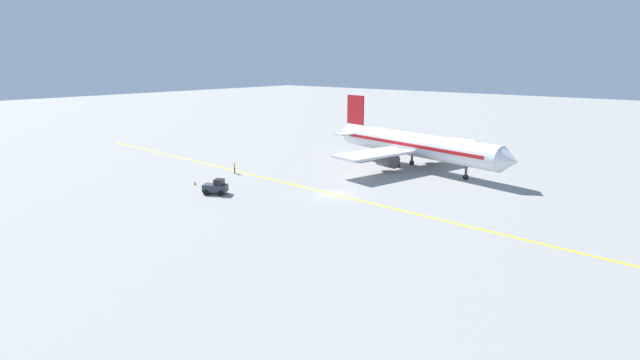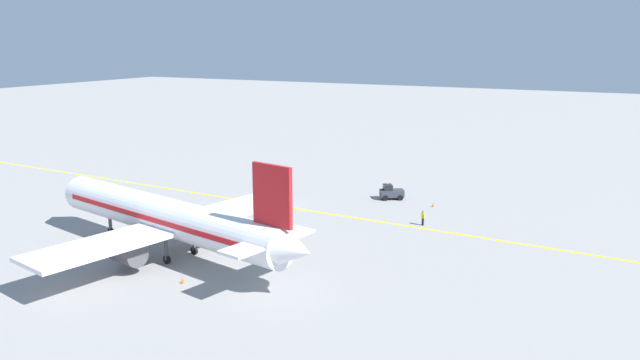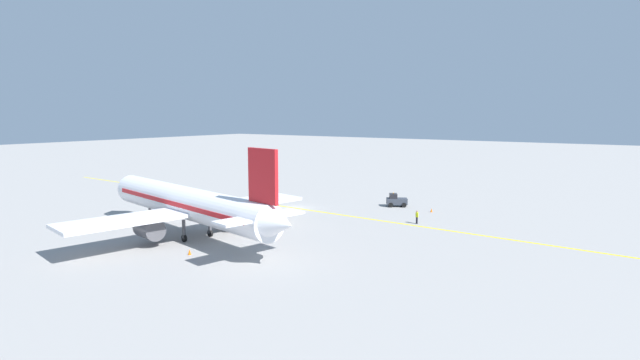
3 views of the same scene
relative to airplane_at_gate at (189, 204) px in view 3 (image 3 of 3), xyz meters
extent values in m
plane|color=gray|center=(20.31, 0.76, -3.71)|extent=(400.00, 400.00, 0.00)
cube|color=yellow|center=(20.31, 0.76, -3.71)|extent=(6.15, 119.88, 0.01)
cylinder|color=white|center=(0.09, 0.43, 0.09)|extent=(9.76, 30.09, 3.60)
cone|color=white|center=(3.46, 16.28, 0.09)|extent=(3.84, 3.06, 3.42)
cone|color=white|center=(-3.34, -15.71, 0.39)|extent=(3.62, 3.57, 3.06)
cube|color=red|center=(0.09, 0.43, 0.24)|extent=(9.18, 27.17, 0.50)
cube|color=white|center=(-0.12, -0.55, -0.63)|extent=(28.47, 10.91, 0.36)
cylinder|color=#4C4C51|center=(-5.01, 0.49, -1.88)|extent=(2.82, 3.59, 2.20)
cylinder|color=#4C4C51|center=(4.77, -1.59, -1.88)|extent=(2.82, 3.59, 2.20)
cube|color=red|center=(-2.82, -13.26, 4.39)|extent=(1.18, 3.99, 5.00)
cube|color=white|center=(-2.72, -12.77, 0.49)|extent=(9.30, 4.22, 0.24)
cylinder|color=#4C4C51|center=(2.09, 9.82, -2.31)|extent=(0.36, 0.36, 2.00)
cylinder|color=black|center=(2.09, 9.82, -3.31)|extent=(0.44, 0.84, 0.80)
cylinder|color=#4C4C51|center=(-1.89, -1.19, -2.31)|extent=(0.36, 0.36, 2.00)
cylinder|color=black|center=(-1.89, -1.19, -3.31)|extent=(0.44, 0.84, 0.80)
cylinder|color=#4C4C51|center=(1.24, -1.86, -2.31)|extent=(0.36, 0.36, 2.00)
cylinder|color=black|center=(1.24, -1.86, -3.31)|extent=(0.44, 0.84, 0.80)
cube|color=#333842|center=(29.87, -11.12, -2.91)|extent=(2.87, 3.34, 0.90)
cube|color=black|center=(29.57, -10.65, -2.11)|extent=(1.67, 1.61, 0.70)
sphere|color=orange|center=(29.57, -10.65, -1.68)|extent=(0.16, 0.16, 0.16)
cylinder|color=black|center=(28.71, -10.69, -3.36)|extent=(0.58, 0.73, 0.70)
cylinder|color=black|center=(29.98, -9.89, -3.36)|extent=(0.58, 0.73, 0.70)
cylinder|color=black|center=(29.75, -12.34, -3.36)|extent=(0.58, 0.73, 0.70)
cylinder|color=black|center=(31.02, -11.54, -3.36)|extent=(0.58, 0.73, 0.70)
cylinder|color=#23232D|center=(20.65, -18.24, -3.28)|extent=(0.16, 0.16, 0.85)
cylinder|color=#23232D|center=(20.52, -18.39, -3.28)|extent=(0.16, 0.16, 0.85)
cube|color=#CCD819|center=(20.59, -18.32, -2.56)|extent=(0.40, 0.42, 0.60)
cylinder|color=#CCD819|center=(20.75, -18.14, -2.56)|extent=(0.10, 0.10, 0.55)
cylinder|color=#CCD819|center=(20.43, -18.49, -2.56)|extent=(0.10, 0.10, 0.55)
sphere|color=#9E7051|center=(20.59, -18.32, -2.14)|extent=(0.22, 0.22, 0.22)
cone|color=orange|center=(28.72, -17.01, -3.43)|extent=(0.32, 0.32, 0.55)
cone|color=orange|center=(-4.97, -5.56, -3.43)|extent=(0.32, 0.32, 0.55)
camera|label=1|loc=(67.88, 38.48, 12.82)|focal=28.00mm
camera|label=2|loc=(-43.65, -38.57, 16.51)|focal=35.00mm
camera|label=3|loc=(-36.94, -42.78, 9.95)|focal=28.00mm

